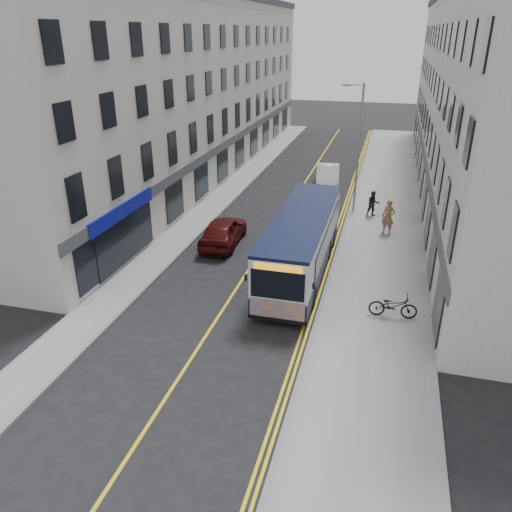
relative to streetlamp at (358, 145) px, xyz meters
The scene contains 17 objects.
ground 15.25m from the streetlamp, 106.58° to the right, with size 140.00×140.00×0.00m, color black.
pavement_east 5.20m from the streetlamp, 43.87° to the right, with size 4.50×64.00×0.12m, color gray.
pavement_west 10.33m from the streetlamp, 167.70° to the right, with size 2.00×64.00×0.12m, color gray.
kerb_east 4.76m from the streetlamp, 94.85° to the right, with size 0.18×64.00×0.13m, color slate.
kerb_west 9.45m from the streetlamp, 166.24° to the right, with size 0.18×64.00×0.13m, color slate.
road_centre_line 6.37m from the streetlamp, 154.37° to the right, with size 0.12×64.00×0.01m, color yellow.
road_dbl_yellow_inner 4.85m from the streetlamp, 107.21° to the right, with size 0.10×64.00×0.01m, color yellow.
road_dbl_yellow_outer 4.83m from the streetlamp, 101.85° to the right, with size 0.10×64.00×0.01m, color yellow.
terrace_east 10.35m from the streetlamp, 43.68° to the left, with size 6.00×46.00×13.00m, color silver.
terrace_west 15.06m from the streetlamp, 152.01° to the left, with size 6.00×46.00×13.00m, color beige.
streetlamp is the anchor object (origin of this frame).
city_bus 10.08m from the streetlamp, 99.73° to the right, with size 2.42×10.36×3.01m.
bicycle 13.66m from the streetlamp, 77.93° to the right, with size 0.67×1.93×1.01m, color black.
pedestrian_near 5.29m from the streetlamp, 57.06° to the right, with size 0.73×0.48×2.01m, color olive.
pedestrian_far 3.76m from the streetlamp, 27.99° to the right, with size 0.78×0.61×1.61m, color black.
car_white 7.05m from the streetlamp, 113.01° to the left, with size 1.67×4.78×1.57m, color silver.
car_maroon 10.23m from the streetlamp, 131.92° to the right, with size 1.83×4.54×1.55m, color #450B0C.
Camera 1 is at (6.11, -17.22, 10.79)m, focal length 35.00 mm.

